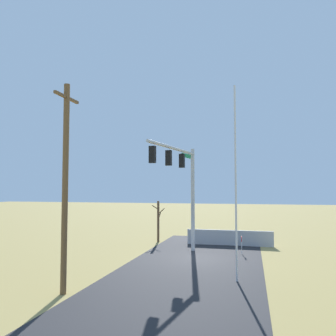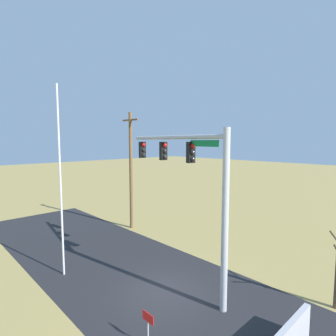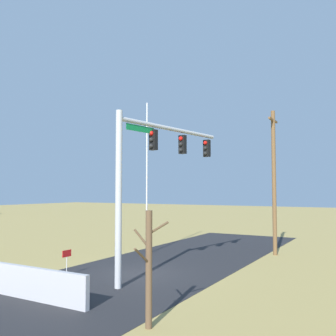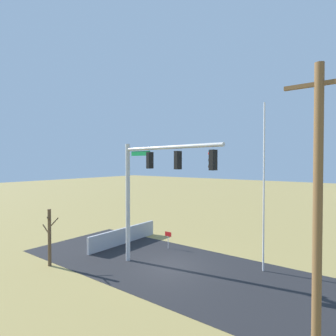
# 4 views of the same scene
# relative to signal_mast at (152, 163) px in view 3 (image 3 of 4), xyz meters

# --- Properties ---
(ground_plane) EXTENTS (160.00, 160.00, 0.00)m
(ground_plane) POSITION_rel_signal_mast_xyz_m (-0.60, -1.17, -5.33)
(ground_plane) COLOR #9E894C
(road_surface) EXTENTS (28.00, 8.00, 0.01)m
(road_surface) POSITION_rel_signal_mast_xyz_m (-4.60, -1.17, -5.33)
(road_surface) COLOR #232326
(road_surface) RESTS_ON ground_plane
(sidewalk_corner) EXTENTS (6.00, 6.00, 0.01)m
(sidewalk_corner) POSITION_rel_signal_mast_xyz_m (3.09, -0.35, -5.33)
(sidewalk_corner) COLOR #B7B5AD
(sidewalk_corner) RESTS_ON ground_plane
(retaining_fence) EXTENTS (0.20, 6.79, 1.21)m
(retaining_fence) POSITION_rel_signal_mast_xyz_m (4.99, -2.81, -4.73)
(retaining_fence) COLOR #A8A8AD
(retaining_fence) RESTS_ON ground_plane
(signal_mast) EXTENTS (7.40, 1.46, 7.49)m
(signal_mast) POSITION_rel_signal_mast_xyz_m (0.00, 0.00, 0.00)
(signal_mast) COLOR #B2B5BA
(signal_mast) RESTS_ON ground_plane
(flagpole) EXTENTS (0.10, 0.10, 9.76)m
(flagpole) POSITION_rel_signal_mast_xyz_m (-5.44, -3.83, -0.46)
(flagpole) COLOR silver
(flagpole) RESTS_ON ground_plane
(utility_pole) EXTENTS (1.90, 0.26, 9.18)m
(utility_pole) POSITION_rel_signal_mast_xyz_m (-9.29, 3.33, -0.58)
(utility_pole) COLOR brown
(utility_pole) RESTS_ON ground_plane
(bare_tree) EXTENTS (1.27, 1.02, 3.47)m
(bare_tree) POSITION_rel_signal_mast_xyz_m (5.25, 3.19, -3.54)
(bare_tree) COLOR brown
(bare_tree) RESTS_ON ground_plane
(open_sign) EXTENTS (0.56, 0.04, 1.22)m
(open_sign) POSITION_rel_signal_mast_xyz_m (1.49, -3.86, -4.43)
(open_sign) COLOR silver
(open_sign) RESTS_ON ground_plane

